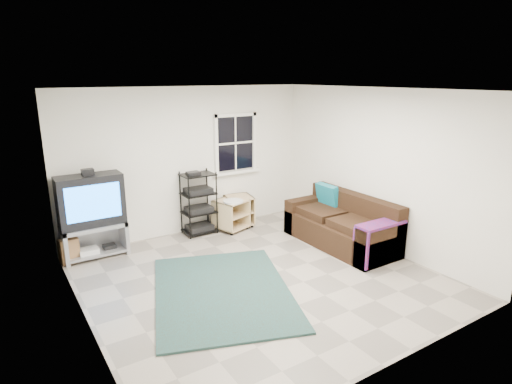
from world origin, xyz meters
TOP-DOWN VIEW (x-y plane):
  - room at (0.95, 2.27)m, footprint 4.60×4.62m
  - tv_unit at (-1.77, 2.04)m, footprint 0.96×0.48m
  - av_rack at (0.06, 2.07)m, footprint 0.57×0.42m
  - side_table_left at (0.88, 2.07)m, footprint 0.57×0.57m
  - side_table_right at (0.62, 1.93)m, footprint 0.65×0.65m
  - sofa at (1.87, 0.29)m, footprint 0.89×2.01m
  - shag_rug at (-0.64, -0.10)m, footprint 2.43×2.83m
  - paper_bag at (-2.16, 1.99)m, footprint 0.30×0.22m

SIDE VIEW (x-z plane):
  - shag_rug at x=-0.64m, z-range 0.00..0.03m
  - paper_bag at x=-2.16m, z-range 0.00..0.39m
  - side_table_left at x=0.88m, z-range 0.02..0.59m
  - sofa at x=1.87m, z-range -0.14..0.78m
  - side_table_right at x=0.62m, z-range 0.03..0.63m
  - av_rack at x=0.06m, z-range -0.08..1.07m
  - tv_unit at x=-1.77m, z-range 0.07..1.48m
  - room at x=0.95m, z-range -0.82..3.78m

